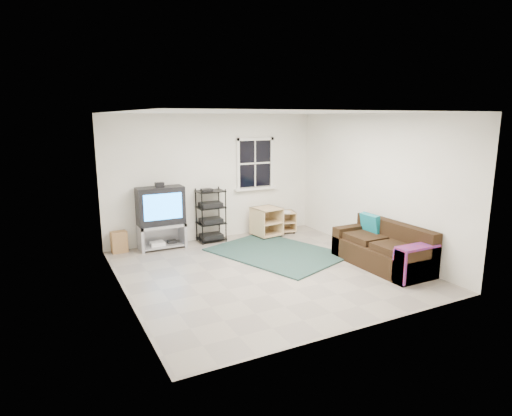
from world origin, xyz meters
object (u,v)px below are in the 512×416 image
side_table_right (284,220)px  sofa (384,250)px  av_rack (211,219)px  side_table_left (265,221)px  tv_unit (161,212)px

side_table_right → sofa: (0.36, -2.72, 0.01)m
av_rack → side_table_left: size_ratio=1.74×
side_table_left → sofa: bearing=-70.9°
side_table_left → tv_unit: bearing=175.8°
tv_unit → av_rack: bearing=1.4°
side_table_left → sofa: sofa is taller
side_table_right → side_table_left: bearing=-168.0°
av_rack → side_table_left: 1.20m
tv_unit → av_rack: 1.07m
side_table_left → side_table_right: bearing=12.0°
tv_unit → side_table_right: size_ratio=2.54×
side_table_right → av_rack: bearing=177.6°
av_rack → side_table_right: av_rack is taller
av_rack → side_table_left: av_rack is taller
tv_unit → side_table_right: bearing=-1.0°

